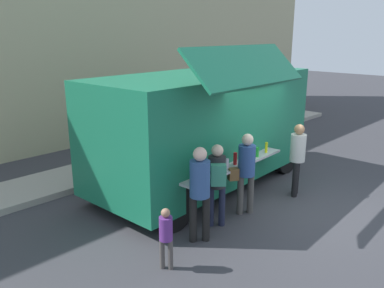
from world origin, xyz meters
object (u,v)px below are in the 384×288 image
(customer_mid_with_backpack, at_px, (217,178))
(child_near_queue, at_px, (166,233))
(customer_front_ordering, at_px, (246,167))
(trash_bin, at_px, (224,128))
(food_truck_main, at_px, (204,126))
(customer_rear_waiting, at_px, (200,186))
(customer_extra_browsing, at_px, (298,153))

(customer_mid_with_backpack, height_order, child_near_queue, customer_mid_with_backpack)
(child_near_queue, bearing_deg, customer_front_ordering, -26.11)
(customer_front_ordering, bearing_deg, trash_bin, -14.41)
(food_truck_main, xyz_separation_m, customer_rear_waiting, (-2.08, -1.80, -0.45))
(customer_mid_with_backpack, height_order, customer_extra_browsing, customer_extra_browsing)
(customer_mid_with_backpack, bearing_deg, customer_rear_waiting, 146.68)
(trash_bin, distance_m, customer_rear_waiting, 7.03)
(food_truck_main, distance_m, customer_front_ordering, 1.86)
(food_truck_main, relative_size, customer_mid_with_backpack, 3.53)
(customer_extra_browsing, bearing_deg, customer_front_ordering, 57.47)
(child_near_queue, bearing_deg, trash_bin, -0.47)
(customer_mid_with_backpack, distance_m, customer_rear_waiting, 0.66)
(customer_front_ordering, xyz_separation_m, child_near_queue, (-2.50, -0.33, -0.39))
(customer_front_ordering, distance_m, customer_mid_with_backpack, 0.85)
(food_truck_main, xyz_separation_m, customer_mid_with_backpack, (-1.44, -1.65, -0.50))
(customer_front_ordering, bearing_deg, customer_rear_waiting, 125.65)
(customer_mid_with_backpack, xyz_separation_m, customer_extra_browsing, (2.46, -0.31, 0.00))
(trash_bin, relative_size, child_near_queue, 0.85)
(customer_rear_waiting, bearing_deg, food_truck_main, -10.70)
(child_near_queue, bearing_deg, customer_mid_with_backpack, -20.94)
(customer_mid_with_backpack, xyz_separation_m, child_near_queue, (-1.65, -0.37, -0.39))
(customer_mid_with_backpack, bearing_deg, food_truck_main, 2.70)
(customer_front_ordering, xyz_separation_m, customer_extra_browsing, (1.62, -0.26, -0.01))
(food_truck_main, bearing_deg, customer_rear_waiting, -141.74)
(trash_bin, xyz_separation_m, child_near_queue, (-6.67, -4.34, 0.18))
(child_near_queue, bearing_deg, customer_extra_browsing, -32.65)
(child_near_queue, bearing_deg, customer_rear_waiting, -21.18)
(customer_extra_browsing, relative_size, child_near_queue, 1.61)
(customer_front_ordering, distance_m, customer_rear_waiting, 1.49)
(food_truck_main, height_order, customer_rear_waiting, food_truck_main)
(customer_mid_with_backpack, bearing_deg, trash_bin, -7.93)
(food_truck_main, bearing_deg, child_near_queue, -149.48)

